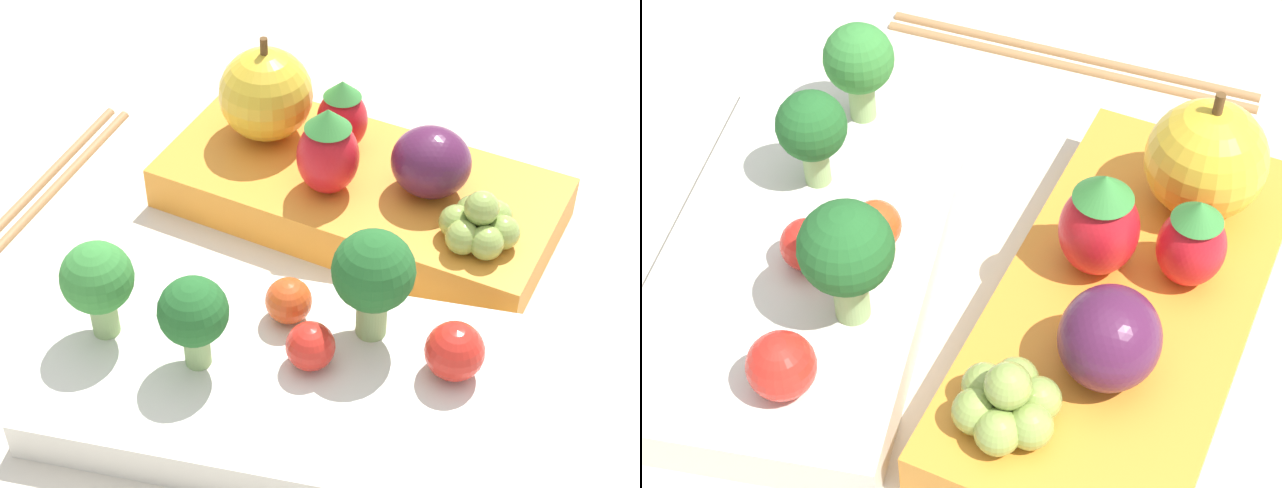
% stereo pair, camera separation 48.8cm
% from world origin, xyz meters
% --- Properties ---
extents(ground_plane, '(4.00, 4.00, 0.00)m').
position_xyz_m(ground_plane, '(0.00, 0.00, 0.00)').
color(ground_plane, beige).
extents(bento_box_savoury, '(0.23, 0.14, 0.02)m').
position_xyz_m(bento_box_savoury, '(-0.01, 0.08, 0.01)').
color(bento_box_savoury, silver).
rests_on(bento_box_savoury, ground_plane).
extents(bento_box_fruit, '(0.23, 0.13, 0.03)m').
position_xyz_m(bento_box_fruit, '(0.00, -0.07, 0.01)').
color(bento_box_fruit, orange).
rests_on(bento_box_fruit, ground_plane).
extents(broccoli_floret_0, '(0.03, 0.03, 0.05)m').
position_xyz_m(broccoli_floret_0, '(0.03, 0.08, 0.05)').
color(broccoli_floret_0, '#93B770').
rests_on(broccoli_floret_0, bento_box_savoury).
extents(broccoli_floret_1, '(0.03, 0.03, 0.05)m').
position_xyz_m(broccoli_floret_1, '(0.08, 0.08, 0.05)').
color(broccoli_floret_1, '#93B770').
rests_on(broccoli_floret_1, bento_box_savoury).
extents(broccoli_floret_2, '(0.04, 0.04, 0.06)m').
position_xyz_m(broccoli_floret_2, '(-0.04, 0.04, 0.06)').
color(broccoli_floret_2, '#93B770').
rests_on(broccoli_floret_2, bento_box_savoury).
extents(cherry_tomato_0, '(0.02, 0.02, 0.02)m').
position_xyz_m(cherry_tomato_0, '(-0.02, 0.07, 0.03)').
color(cherry_tomato_0, red).
rests_on(cherry_tomato_0, bento_box_savoury).
extents(cherry_tomato_1, '(0.03, 0.03, 0.03)m').
position_xyz_m(cherry_tomato_1, '(-0.08, 0.05, 0.04)').
color(cherry_tomato_1, red).
rests_on(cherry_tomato_1, bento_box_savoury).
extents(cherry_tomato_2, '(0.02, 0.02, 0.02)m').
position_xyz_m(cherry_tomato_2, '(0.00, 0.04, 0.03)').
color(cherry_tomato_2, '#DB4C1E').
rests_on(cherry_tomato_2, bento_box_savoury).
extents(apple, '(0.05, 0.05, 0.06)m').
position_xyz_m(apple, '(0.06, -0.09, 0.05)').
color(apple, gold).
rests_on(apple, bento_box_fruit).
extents(strawberry_0, '(0.03, 0.03, 0.05)m').
position_xyz_m(strawberry_0, '(0.01, -0.05, 0.05)').
color(strawberry_0, red).
rests_on(strawberry_0, bento_box_fruit).
extents(strawberry_1, '(0.03, 0.03, 0.04)m').
position_xyz_m(strawberry_1, '(0.02, -0.09, 0.05)').
color(strawberry_1, red).
rests_on(strawberry_1, bento_box_fruit).
extents(plum, '(0.04, 0.04, 0.04)m').
position_xyz_m(plum, '(-0.04, -0.07, 0.05)').
color(plum, '#511E42').
rests_on(plum, bento_box_fruit).
extents(grape_cluster, '(0.04, 0.04, 0.03)m').
position_xyz_m(grape_cluster, '(-0.07, -0.04, 0.04)').
color(grape_cluster, '#8EA84C').
rests_on(grape_cluster, bento_box_fruit).
extents(chopsticks_pair, '(0.03, 0.21, 0.01)m').
position_xyz_m(chopsticks_pair, '(0.18, -0.00, 0.00)').
color(chopsticks_pair, '#A37547').
rests_on(chopsticks_pair, ground_plane).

